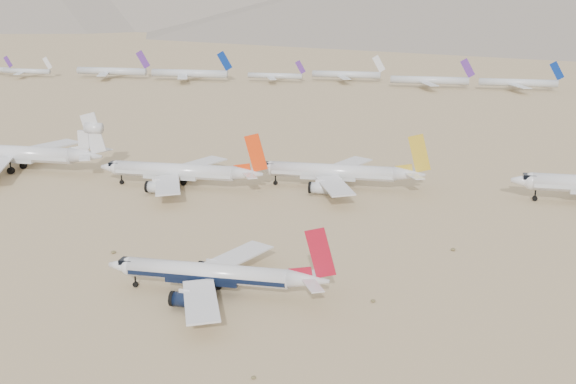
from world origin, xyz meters
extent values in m
plane|color=#9C855B|center=(0.00, 0.00, 0.00)|extent=(7000.00, 7000.00, 0.00)
cylinder|color=silver|center=(-4.82, -1.04, 4.01)|extent=(29.47, 3.48, 3.48)
cube|color=black|center=(-4.82, -1.04, 3.57)|extent=(28.88, 3.54, 0.78)
sphere|color=silver|center=(-19.56, -1.04, 4.01)|extent=(3.48, 3.48, 3.48)
cube|color=black|center=(-20.08, -1.04, 4.96)|extent=(2.44, 2.26, 0.87)
cone|color=silver|center=(13.39, -1.04, 4.27)|extent=(7.37, 3.48, 3.48)
cube|color=silver|center=(-2.55, -11.38, 3.40)|extent=(11.38, 17.94, 0.55)
cube|color=silver|center=(14.83, -4.43, 4.70)|extent=(4.68, 6.12, 0.21)
cylinder|color=black|center=(-6.46, -8.28, 1.83)|extent=(4.09, 2.51, 2.51)
cube|color=silver|center=(-2.55, 9.30, 3.40)|extent=(11.38, 17.94, 0.55)
cube|color=silver|center=(14.83, 2.35, 4.70)|extent=(4.68, 6.12, 0.21)
cylinder|color=black|center=(-6.46, 6.20, 1.83)|extent=(4.09, 2.51, 2.51)
cube|color=#A80F24|center=(15.44, -1.04, 9.35)|extent=(5.59, 0.28, 9.20)
cylinder|color=black|center=(-18.69, -1.04, 0.52)|extent=(1.05, 0.44, 1.05)
cylinder|color=black|center=(-3.59, -3.48, 0.73)|extent=(1.46, 0.87, 1.46)
cylinder|color=black|center=(-3.59, 1.40, 0.73)|extent=(1.46, 0.87, 1.46)
sphere|color=silver|center=(57.63, 73.24, 5.20)|extent=(4.52, 4.52, 4.52)
cube|color=black|center=(56.95, 73.24, 6.44)|extent=(3.16, 2.94, 1.13)
cylinder|color=black|center=(58.76, 73.24, 0.68)|extent=(1.36, 0.56, 1.36)
cylinder|color=silver|center=(5.66, 74.54, 4.72)|extent=(33.78, 4.11, 4.11)
cube|color=silver|center=(5.66, 74.54, 4.21)|extent=(33.11, 4.17, 0.92)
sphere|color=silver|center=(-11.23, 74.54, 4.72)|extent=(4.11, 4.11, 4.11)
cube|color=black|center=(-11.85, 74.54, 5.85)|extent=(2.87, 2.67, 1.03)
cone|color=silver|center=(26.54, 74.54, 5.03)|extent=(8.45, 4.11, 4.11)
cube|color=silver|center=(8.27, 62.63, 4.00)|extent=(13.05, 20.56, 0.64)
cube|color=silver|center=(28.18, 70.64, 5.54)|extent=(5.36, 7.01, 0.25)
cylinder|color=silver|center=(3.78, 66.18, 2.15)|extent=(4.69, 2.96, 2.96)
cube|color=silver|center=(8.27, 86.45, 4.00)|extent=(13.05, 20.56, 0.64)
cube|color=silver|center=(28.18, 78.44, 5.54)|extent=(5.36, 7.01, 0.25)
cylinder|color=silver|center=(3.78, 82.90, 2.15)|extent=(4.69, 2.96, 2.96)
cube|color=gold|center=(28.88, 74.54, 10.88)|extent=(6.40, 0.33, 10.55)
cylinder|color=black|center=(-10.21, 74.54, 0.62)|extent=(1.23, 0.51, 1.23)
cylinder|color=black|center=(7.07, 71.67, 0.86)|extent=(1.72, 1.03, 1.72)
cylinder|color=black|center=(7.07, 77.41, 0.86)|extent=(1.72, 1.03, 1.72)
cylinder|color=silver|center=(-36.60, 66.03, 4.73)|extent=(33.66, 4.11, 4.11)
cube|color=silver|center=(-36.60, 66.03, 4.22)|extent=(32.99, 4.18, 0.93)
sphere|color=silver|center=(-53.43, 66.03, 4.73)|extent=(4.11, 4.11, 4.11)
cube|color=black|center=(-54.05, 66.03, 5.86)|extent=(2.88, 2.67, 1.03)
cone|color=silver|center=(-15.80, 66.03, 5.04)|extent=(8.42, 4.11, 4.11)
cube|color=silver|center=(-34.00, 54.16, 4.01)|extent=(13.00, 20.49, 0.64)
cube|color=silver|center=(-14.16, 62.15, 5.55)|extent=(5.34, 6.99, 0.25)
cylinder|color=silver|center=(-38.47, 57.69, 2.16)|extent=(4.68, 2.96, 2.96)
cube|color=silver|center=(-34.00, 77.91, 4.01)|extent=(13.00, 20.49, 0.64)
cube|color=silver|center=(-14.16, 69.92, 5.55)|extent=(5.34, 6.99, 0.25)
cylinder|color=silver|center=(-38.47, 74.38, 2.16)|extent=(4.68, 2.96, 2.96)
cube|color=#EE3A0D|center=(-13.46, 66.03, 10.87)|extent=(6.38, 0.33, 10.51)
cylinder|color=black|center=(-52.41, 66.03, 0.62)|extent=(1.23, 0.51, 1.23)
cylinder|color=black|center=(-35.20, 63.15, 0.86)|extent=(1.73, 1.03, 1.73)
cylinder|color=black|center=(-35.20, 68.91, 0.86)|extent=(1.73, 1.03, 1.73)
cylinder|color=silver|center=(-91.15, 73.41, 5.46)|extent=(39.67, 4.75, 4.75)
cube|color=silver|center=(-91.15, 73.41, 4.87)|extent=(38.88, 4.82, 1.07)
cone|color=silver|center=(-66.63, 73.41, 5.82)|extent=(9.92, 4.75, 4.75)
cube|color=silver|center=(-64.71, 68.84, 6.41)|extent=(6.30, 8.23, 0.29)
cube|color=silver|center=(-88.09, 87.36, 4.63)|extent=(15.32, 24.14, 0.74)
cube|color=silver|center=(-64.71, 77.98, 6.41)|extent=(6.30, 8.23, 0.29)
cylinder|color=silver|center=(-93.36, 83.19, 2.49)|extent=(5.51, 3.42, 3.42)
cube|color=silver|center=(-63.88, 73.41, 12.67)|extent=(7.52, 0.38, 12.39)
cylinder|color=silver|center=(-63.60, 73.41, 14.20)|extent=(4.96, 3.08, 3.08)
cylinder|color=black|center=(-89.50, 70.09, 1.00)|extent=(2.00, 1.19, 2.00)
cylinder|color=black|center=(-89.50, 76.74, 1.00)|extent=(2.00, 1.19, 2.00)
cube|color=#562988|center=(-236.64, 298.43, 9.00)|extent=(6.07, 0.30, 7.64)
cylinder|color=silver|center=(-221.14, 293.21, 3.96)|extent=(31.67, 3.13, 3.13)
cube|color=silver|center=(-206.24, 293.21, 9.26)|extent=(6.31, 0.31, 7.94)
cube|color=silver|center=(-221.14, 285.01, 3.50)|extent=(8.34, 14.58, 0.31)
cube|color=silver|center=(-221.14, 301.41, 3.50)|extent=(8.34, 14.58, 0.31)
cylinder|color=silver|center=(-166.60, 299.07, 4.61)|extent=(44.79, 4.43, 4.43)
cube|color=#562988|center=(-145.52, 299.07, 12.10)|extent=(8.92, 0.44, 11.23)
cube|color=silver|center=(-166.60, 287.48, 3.95)|extent=(11.80, 20.62, 0.44)
cube|color=silver|center=(-166.60, 310.66, 3.95)|extent=(11.80, 20.62, 0.44)
cylinder|color=silver|center=(-115.00, 296.22, 4.71)|extent=(46.77, 4.62, 4.62)
cube|color=navy|center=(-92.99, 296.22, 12.52)|extent=(9.31, 0.46, 11.73)
cube|color=silver|center=(-115.00, 284.12, 4.02)|extent=(12.32, 21.53, 0.46)
cube|color=silver|center=(-115.00, 308.32, 4.02)|extent=(12.32, 21.53, 0.46)
cylinder|color=silver|center=(-63.79, 301.22, 4.00)|extent=(32.42, 3.20, 3.20)
cube|color=#562988|center=(-48.54, 301.22, 9.42)|extent=(6.46, 0.32, 8.13)
cube|color=silver|center=(-63.79, 292.83, 3.52)|extent=(8.54, 14.92, 0.32)
cube|color=silver|center=(-63.79, 309.61, 3.52)|extent=(8.54, 14.92, 0.32)
cylinder|color=silver|center=(-23.18, 313.08, 4.40)|extent=(40.48, 4.00, 4.00)
cube|color=silver|center=(-4.13, 313.08, 11.16)|extent=(8.06, 0.40, 10.15)
cube|color=silver|center=(-23.18, 302.60, 3.80)|extent=(10.66, 18.63, 0.40)
cube|color=silver|center=(-23.18, 323.56, 3.80)|extent=(10.66, 18.63, 0.40)
cylinder|color=silver|center=(25.87, 293.87, 4.51)|extent=(42.71, 4.22, 4.22)
cube|color=#562988|center=(45.97, 293.87, 11.64)|extent=(8.51, 0.42, 10.71)
cube|color=silver|center=(25.87, 282.82, 3.88)|extent=(11.25, 19.66, 0.42)
cube|color=silver|center=(25.87, 304.93, 3.88)|extent=(11.25, 19.66, 0.42)
cylinder|color=silver|center=(72.88, 293.42, 4.43)|extent=(41.01, 4.05, 4.05)
cube|color=navy|center=(92.17, 293.42, 11.28)|extent=(8.17, 0.41, 10.29)
cube|color=silver|center=(72.88, 282.80, 3.82)|extent=(10.80, 18.88, 0.41)
cube|color=silver|center=(72.88, 304.03, 3.82)|extent=(10.80, 18.88, 0.41)
ellipsoid|color=brown|center=(-30.40, 14.40, 0.29)|extent=(0.98, 0.98, 0.54)
ellipsoid|color=brown|center=(10.70, -27.70, 0.21)|extent=(0.70, 0.70, 0.39)
ellipsoid|color=brown|center=(24.40, 1.60, 0.25)|extent=(0.84, 0.84, 0.46)
ellipsoid|color=brown|center=(38.10, 30.90, 0.29)|extent=(0.98, 0.98, 0.54)
camera|label=1|loc=(34.49, -114.49, 52.18)|focal=45.00mm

